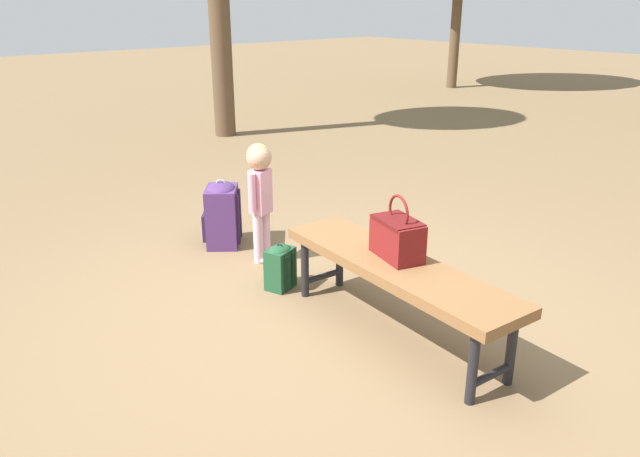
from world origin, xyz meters
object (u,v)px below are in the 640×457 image
park_bench (396,272)px  backpack_large (222,212)px  child_standing (260,184)px  backpack_small (280,266)px  handbag (397,236)px

park_bench → backpack_large: 1.82m
park_bench → child_standing: (1.37, -0.04, 0.19)m
child_standing → backpack_small: bearing=158.9°
park_bench → backpack_large: bearing=0.3°
backpack_large → backpack_small: 0.93m
backpack_large → park_bench: bearing=-179.7°
park_bench → handbag: size_ratio=4.42×
child_standing → backpack_large: (0.45, 0.05, -0.32)m
handbag → backpack_large: 1.80m
backpack_large → handbag: bearing=-177.9°
backpack_small → backpack_large: bearing=-7.8°
park_bench → backpack_small: (0.91, 0.13, -0.23)m
park_bench → backpack_large: backpack_large is taller
park_bench → child_standing: size_ratio=1.86×
child_standing → backpack_large: 0.56m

